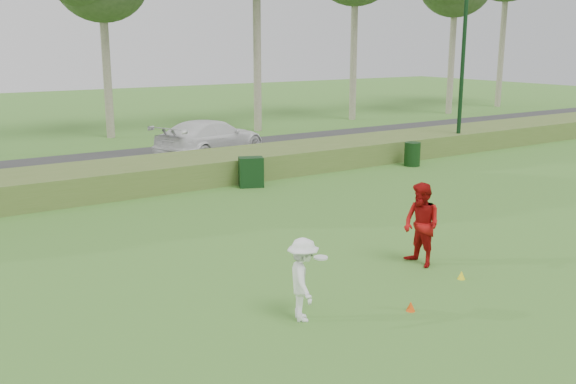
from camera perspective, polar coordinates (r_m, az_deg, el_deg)
ground at (r=13.79m, az=9.22°, el=-8.49°), size 120.00×120.00×0.00m
reed_strip at (r=23.56m, az=-10.70°, el=1.74°), size 80.00×3.00×0.90m
park_road at (r=28.25m, az=-14.58°, el=2.57°), size 80.00×6.00×0.06m
lamp_post at (r=30.54m, az=15.44°, el=13.80°), size 0.70×0.70×8.18m
player_white at (r=11.92m, az=1.34°, el=-7.79°), size 1.01×1.17×1.58m
player_red at (r=15.01m, az=11.78°, el=-2.87°), size 0.75×0.96×1.94m
cone_orange at (r=12.76m, az=10.85°, el=-9.94°), size 0.18×0.18×0.19m
cone_yellow at (r=14.61m, az=15.16°, el=-7.14°), size 0.17×0.17×0.19m
utility_cabinet at (r=22.80m, az=-3.30°, el=1.78°), size 0.99×0.82×1.07m
trash_bin at (r=27.13m, az=10.99°, el=3.33°), size 0.81×0.81×0.99m
car_right at (r=28.66m, az=-6.88°, el=4.78°), size 6.10×4.26×1.64m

